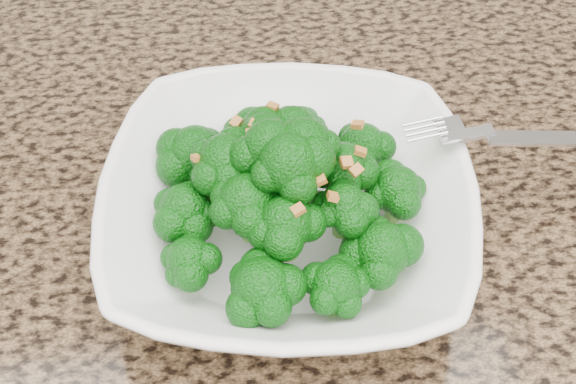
{
  "coord_description": "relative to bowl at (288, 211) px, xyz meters",
  "views": [
    {
      "loc": [
        0.03,
        -0.01,
        1.31
      ],
      "look_at": [
        0.06,
        0.3,
        0.95
      ],
      "focal_mm": 45.0,
      "sensor_mm": 36.0,
      "label": 1
    }
  ],
  "objects": [
    {
      "name": "granite_counter",
      "position": [
        -0.06,
        0.0,
        -0.05
      ],
      "size": [
        1.64,
        1.04,
        0.03
      ],
      "primitive_type": "cube",
      "color": "brown",
      "rests_on": "cabinet"
    },
    {
      "name": "bowl",
      "position": [
        0.0,
        0.0,
        0.0
      ],
      "size": [
        0.27,
        0.27,
        0.06
      ],
      "primitive_type": "imported",
      "rotation": [
        0.0,
        0.0,
        -0.12
      ],
      "color": "white",
      "rests_on": "granite_counter"
    },
    {
      "name": "broccoli_pile",
      "position": [
        0.0,
        0.0,
        0.06
      ],
      "size": [
        0.22,
        0.22,
        0.07
      ],
      "primitive_type": null,
      "color": "#09530A",
      "rests_on": "bowl"
    },
    {
      "name": "garlic_topping",
      "position": [
        -0.0,
        0.0,
        0.1
      ],
      "size": [
        0.13,
        0.13,
        0.01
      ],
      "primitive_type": null,
      "color": "#B2702B",
      "rests_on": "broccoli_pile"
    },
    {
      "name": "fork",
      "position": [
        0.13,
        0.03,
        0.04
      ],
      "size": [
        0.18,
        0.05,
        0.01
      ],
      "primitive_type": null,
      "rotation": [
        0.0,
        0.0,
        0.11
      ],
      "color": "silver",
      "rests_on": "bowl"
    }
  ]
}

